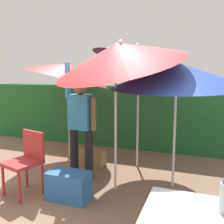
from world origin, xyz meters
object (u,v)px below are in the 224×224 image
Objects in this scene: bottle_water at (224,198)px; folding_table at (200,224)px; umbrella_yellow at (68,71)px; umbrella_rainbow at (138,53)px; umbrella_navy at (177,75)px; crate_cardboard at (92,158)px; chair_plastic at (27,159)px; umbrella_orange at (118,55)px; person_vendor at (81,122)px; cooler_box at (69,186)px.

folding_table is at bearing -160.94° from bottle_water.
umbrella_yellow reaches higher than folding_table.
umbrella_navy is (0.76, -0.66, -0.37)m from umbrella_rainbow.
umbrella_rainbow is at bearing 20.25° from crate_cardboard.
chair_plastic is (-1.18, -1.62, -1.55)m from umbrella_rainbow.
umbrella_yellow is at bearing 135.80° from bottle_water.
umbrella_navy is at bearing 105.87° from bottle_water.
umbrella_rainbow is at bearing 89.88° from umbrella_orange.
umbrella_rainbow is 1.07m from umbrella_navy.
crate_cardboard is at bearing 129.22° from folding_table.
person_vendor is 1.05m from cooler_box.
crate_cardboard is (-0.24, 1.30, -0.04)m from cooler_box.
folding_table is at bearing -32.31° from cooler_box.
umbrella_navy is 1.05× the size of person_vendor.
umbrella_yellow is at bearing 99.46° from chair_plastic.
person_vendor is 0.99m from chair_plastic.
chair_plastic is at bearing -153.76° from umbrella_navy.
umbrella_orange reaches higher than umbrella_navy.
person_vendor is at bearing 136.11° from folding_table.
person_vendor is at bearing -172.16° from umbrella_navy.
folding_table is at bearing -78.51° from umbrella_navy.
umbrella_navy is 2.47× the size of folding_table.
umbrella_rainbow is 3.09× the size of folding_table.
umbrella_yellow reaches higher than chair_plastic.
bottle_water is (2.02, -1.75, -0.09)m from person_vendor.
umbrella_navy reaches higher than chair_plastic.
person_vendor is 2.35× the size of folding_table.
crate_cardboard is at bearing 100.54° from cooler_box.
umbrella_yellow is at bearing 176.13° from umbrella_rainbow.
umbrella_rainbow reaches higher than crate_cardboard.
person_vendor is 7.83× the size of bottle_water.
bottle_water is (0.15, 0.05, 0.20)m from folding_table.
umbrella_orange reaches higher than person_vendor.
umbrella_rainbow is 1.13× the size of umbrella_yellow.
crate_cardboard is (0.41, 1.33, -0.36)m from chair_plastic.
cooler_box is 2.06m from folding_table.
cooler_box is (0.18, -0.73, -0.74)m from person_vendor.
bottle_water is at bearing -40.90° from person_vendor.
person_vendor is at bearing -129.30° from umbrella_rainbow.
person_vendor reaches higher than crate_cardboard.
folding_table is at bearing -23.92° from chair_plastic.
umbrella_rainbow is at bearing 71.58° from cooler_box.
bottle_water is (1.84, -1.02, 0.65)m from cooler_box.
chair_plastic is 1.11× the size of folding_table.
person_vendor is 3.32× the size of cooler_box.
umbrella_rainbow is 0.99× the size of umbrella_orange.
umbrella_yellow is 2.14m from chair_plastic.
umbrella_orange is 1.95m from chair_plastic.
person_vendor is (-0.70, -0.86, -1.12)m from umbrella_rainbow.
umbrella_navy reaches higher than folding_table.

